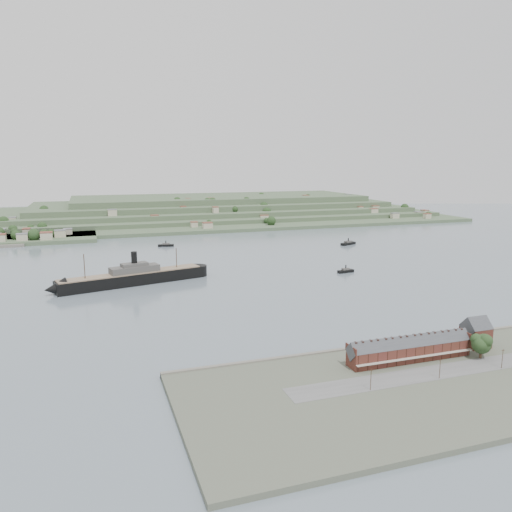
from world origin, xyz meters
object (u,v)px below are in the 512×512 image
object	(u,v)px
steamship	(128,278)
fig_tree	(482,343)
terrace_row	(410,349)
gabled_building	(476,333)
tugboat	(346,271)

from	to	relation	value
steamship	fig_tree	distance (m)	225.98
terrace_row	gabled_building	xyz separation A→B (m)	(37.50, 4.02, 1.34)
gabled_building	tugboat	xyz separation A→B (m)	(23.03, 159.68, -6.72)
terrace_row	gabled_building	world-z (taller)	gabled_building
terrace_row	gabled_building	bearing A→B (deg)	6.12
terrace_row	gabled_building	distance (m)	37.74
terrace_row	steamship	xyz separation A→B (m)	(-99.30, 177.13, -1.82)
steamship	tugboat	distance (m)	160.43
gabled_building	fig_tree	size ratio (longest dim) A/B	1.28
tugboat	fig_tree	distance (m)	174.94
steamship	terrace_row	bearing A→B (deg)	-60.72
gabled_building	steamship	bearing A→B (deg)	128.32
terrace_row	tugboat	bearing A→B (deg)	69.71
gabled_building	terrace_row	bearing A→B (deg)	-173.88
fig_tree	gabled_building	bearing A→B (deg)	57.86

